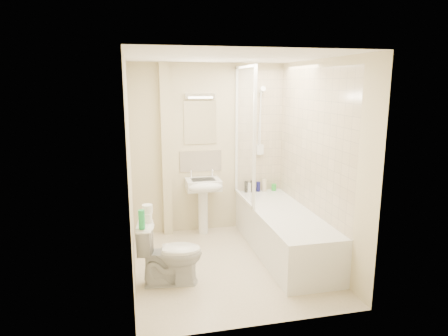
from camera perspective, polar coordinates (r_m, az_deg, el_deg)
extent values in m
plane|color=beige|center=(4.91, 0.75, -13.62)|extent=(2.50, 2.50, 0.00)
cube|color=beige|center=(5.72, -2.15, 2.74)|extent=(2.20, 0.02, 2.40)
cube|color=beige|center=(4.40, -13.28, -0.44)|extent=(0.02, 2.50, 2.40)
cube|color=beige|center=(4.89, 13.42, 0.80)|extent=(0.02, 2.50, 2.40)
cube|color=white|center=(4.43, 0.83, 15.59)|extent=(2.20, 2.50, 0.02)
cube|color=beige|center=(5.86, 5.11, 5.15)|extent=(0.70, 0.01, 1.75)
cube|color=beige|center=(5.03, 12.42, 3.75)|extent=(0.01, 2.10, 1.75)
cube|color=beige|center=(5.58, -8.30, 2.39)|extent=(0.12, 0.12, 2.40)
cube|color=beige|center=(5.72, -3.35, 1.00)|extent=(0.60, 0.02, 0.30)
cube|color=white|center=(5.64, -3.42, 6.48)|extent=(0.46, 0.01, 0.60)
cube|color=silver|center=(5.59, -3.43, 10.24)|extent=(0.42, 0.07, 0.07)
cube|color=white|center=(5.19, 8.41, -9.00)|extent=(0.70, 2.10, 0.55)
cube|color=white|center=(5.11, 8.49, -6.70)|extent=(0.56, 1.96, 0.05)
cube|color=white|center=(5.34, 2.97, 4.77)|extent=(0.01, 0.90, 1.80)
cube|color=white|center=(5.75, 1.81, 5.31)|extent=(0.04, 0.04, 1.80)
cube|color=white|center=(4.91, 4.39, 4.11)|extent=(0.04, 0.04, 1.80)
cube|color=white|center=(5.30, 3.07, 14.25)|extent=(0.04, 0.90, 0.04)
cube|color=white|center=(5.52, 2.87, -4.32)|extent=(0.04, 0.90, 0.03)
cylinder|color=white|center=(5.83, 5.20, 6.34)|extent=(0.02, 0.02, 0.90)
cylinder|color=white|center=(5.89, 5.12, 1.98)|extent=(0.05, 0.05, 0.02)
cylinder|color=white|center=(5.80, 5.29, 10.77)|extent=(0.05, 0.05, 0.02)
cylinder|color=white|center=(5.74, 5.50, 11.05)|extent=(0.08, 0.11, 0.11)
cube|color=white|center=(5.87, 5.15, 2.64)|extent=(0.10, 0.05, 0.14)
cylinder|color=white|center=(5.79, 5.10, 6.81)|extent=(0.01, 0.13, 0.84)
cylinder|color=white|center=(5.75, -3.00, -6.26)|extent=(0.14, 0.14, 0.64)
cube|color=white|center=(5.60, -2.99, -2.35)|extent=(0.48, 0.37, 0.15)
ellipsoid|color=white|center=(5.44, -2.69, -2.79)|extent=(0.48, 0.20, 0.15)
cube|color=silver|center=(5.59, -3.00, -1.81)|extent=(0.33, 0.24, 0.04)
cylinder|color=white|center=(5.66, -4.75, -1.00)|extent=(0.03, 0.03, 0.10)
cylinder|color=white|center=(5.71, -1.66, -0.84)|extent=(0.03, 0.03, 0.10)
sphere|color=white|center=(5.65, -4.76, -0.50)|extent=(0.04, 0.04, 0.04)
sphere|color=white|center=(5.70, -1.66, -0.35)|extent=(0.04, 0.04, 0.04)
cylinder|color=black|center=(5.88, 3.20, -2.68)|extent=(0.05, 0.05, 0.16)
cylinder|color=white|center=(5.89, 3.59, -2.80)|extent=(0.06, 0.06, 0.13)
cylinder|color=black|center=(5.90, 4.08, -2.60)|extent=(0.07, 0.07, 0.17)
cylinder|color=#141459|center=(5.93, 4.91, -2.67)|extent=(0.06, 0.06, 0.15)
cylinder|color=beige|center=(5.95, 5.76, -2.44)|extent=(0.07, 0.07, 0.18)
cylinder|color=green|center=(6.01, 7.13, -2.74)|extent=(0.07, 0.07, 0.10)
imported|color=white|center=(4.40, -7.69, -11.95)|extent=(0.55, 0.77, 0.69)
cylinder|color=white|center=(4.31, -10.88, -7.00)|extent=(0.10, 0.10, 0.10)
cylinder|color=white|center=(4.30, -10.90, -5.76)|extent=(0.11, 0.11, 0.09)
cylinder|color=green|center=(4.12, -11.68, -7.21)|extent=(0.06, 0.06, 0.20)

